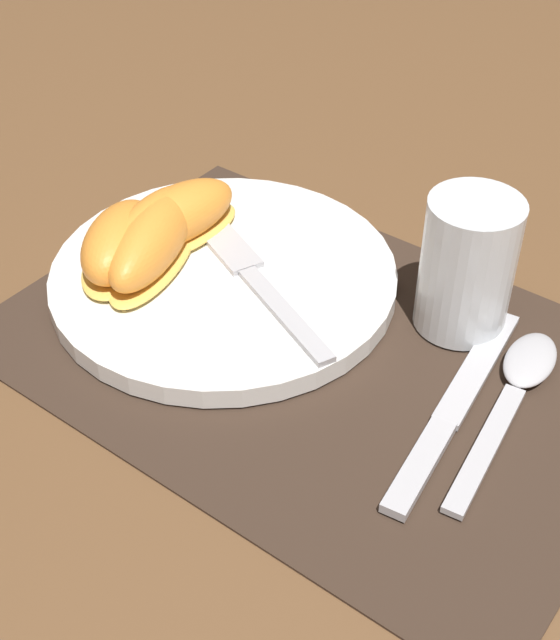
# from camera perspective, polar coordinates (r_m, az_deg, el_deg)

# --- Properties ---
(ground_plane) EXTENTS (3.00, 3.00, 0.00)m
(ground_plane) POSITION_cam_1_polar(r_m,az_deg,el_deg) (0.64, 2.34, -2.13)
(ground_plane) COLOR brown
(placemat) EXTENTS (0.45, 0.31, 0.00)m
(placemat) POSITION_cam_1_polar(r_m,az_deg,el_deg) (0.64, 2.35, -2.00)
(placemat) COLOR #38281E
(placemat) RESTS_ON ground_plane
(plate) EXTENTS (0.27, 0.27, 0.02)m
(plate) POSITION_cam_1_polar(r_m,az_deg,el_deg) (0.69, -3.61, 2.75)
(plate) COLOR white
(plate) RESTS_ON placemat
(juice_glass) EXTENTS (0.07, 0.07, 0.10)m
(juice_glass) POSITION_cam_1_polar(r_m,az_deg,el_deg) (0.65, 11.83, 3.00)
(juice_glass) COLOR silver
(juice_glass) RESTS_ON placemat
(knife) EXTENTS (0.05, 0.21, 0.01)m
(knife) POSITION_cam_1_polar(r_m,az_deg,el_deg) (0.60, 11.02, -5.58)
(knife) COLOR #BCBCC1
(knife) RESTS_ON placemat
(spoon) EXTENTS (0.05, 0.18, 0.01)m
(spoon) POSITION_cam_1_polar(r_m,az_deg,el_deg) (0.63, 15.05, -3.83)
(spoon) COLOR #BCBCC1
(spoon) RESTS_ON placemat
(fork) EXTENTS (0.18, 0.09, 0.00)m
(fork) POSITION_cam_1_polar(r_m,az_deg,el_deg) (0.68, -1.70, 2.92)
(fork) COLOR #BCBCC1
(fork) RESTS_ON plate
(citrus_wedge_0) EXTENTS (0.07, 0.12, 0.04)m
(citrus_wedge_0) POSITION_cam_1_polar(r_m,az_deg,el_deg) (0.71, -6.67, 6.50)
(citrus_wedge_0) COLOR #F7C656
(citrus_wedge_0) RESTS_ON plate
(citrus_wedge_1) EXTENTS (0.06, 0.13, 0.04)m
(citrus_wedge_1) POSITION_cam_1_polar(r_m,az_deg,el_deg) (0.70, -8.16, 5.73)
(citrus_wedge_1) COLOR #F7C656
(citrus_wedge_1) RESTS_ON plate
(citrus_wedge_2) EXTENTS (0.09, 0.14, 0.05)m
(citrus_wedge_2) POSITION_cam_1_polar(r_m,az_deg,el_deg) (0.69, -8.16, 4.94)
(citrus_wedge_2) COLOR #F7C656
(citrus_wedge_2) RESTS_ON plate
(citrus_wedge_3) EXTENTS (0.09, 0.12, 0.04)m
(citrus_wedge_3) POSITION_cam_1_polar(r_m,az_deg,el_deg) (0.69, -10.16, 4.74)
(citrus_wedge_3) COLOR #F7C656
(citrus_wedge_3) RESTS_ON plate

